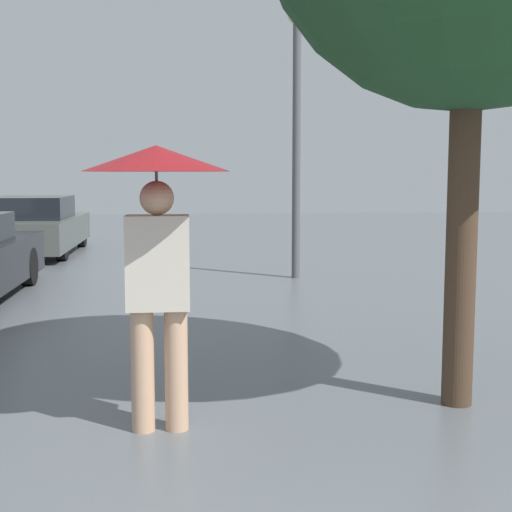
% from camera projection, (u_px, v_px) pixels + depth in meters
% --- Properties ---
extents(pedestrian, '(0.97, 0.97, 1.91)m').
position_uv_depth(pedestrian, '(157.00, 217.00, 4.67)').
color(pedestrian, tan).
rests_on(pedestrian, ground_plane).
extents(parked_car_farthest, '(1.82, 4.46, 1.25)m').
position_uv_depth(parked_car_farthest, '(33.00, 227.00, 15.44)').
color(parked_car_farthest, '#4C514C').
rests_on(parked_car_farthest, ground_plane).
extents(street_lamp, '(0.32, 0.32, 4.44)m').
position_uv_depth(street_lamp, '(297.00, 111.00, 11.61)').
color(street_lamp, '#515456').
rests_on(street_lamp, ground_plane).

